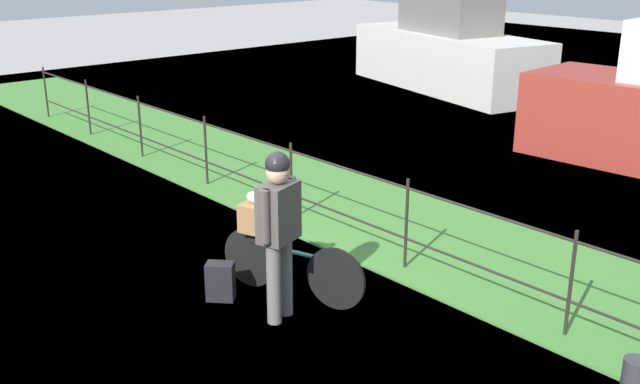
{
  "coord_description": "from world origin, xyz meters",
  "views": [
    {
      "loc": [
        6.03,
        -3.81,
        3.48
      ],
      "look_at": [
        0.34,
        1.2,
        0.9
      ],
      "focal_mm": 41.34,
      "sensor_mm": 36.0,
      "label": 1
    }
  ],
  "objects_px": {
    "wooden_crate": "(259,217)",
    "cyclist_person": "(279,222)",
    "terrier_dog": "(260,197)",
    "mooring_bollard": "(634,380)",
    "moored_boat_near": "(448,49)",
    "backpack_on_paving": "(220,281)",
    "bicycle_main": "(290,265)"
  },
  "relations": [
    {
      "from": "terrier_dog",
      "to": "moored_boat_near",
      "type": "distance_m",
      "value": 11.87
    },
    {
      "from": "wooden_crate",
      "to": "cyclist_person",
      "type": "distance_m",
      "value": 0.74
    },
    {
      "from": "terrier_dog",
      "to": "mooring_bollard",
      "type": "height_order",
      "value": "terrier_dog"
    },
    {
      "from": "wooden_crate",
      "to": "backpack_on_paving",
      "type": "bearing_deg",
      "value": -96.63
    },
    {
      "from": "mooring_bollard",
      "to": "moored_boat_near",
      "type": "height_order",
      "value": "moored_boat_near"
    },
    {
      "from": "wooden_crate",
      "to": "backpack_on_paving",
      "type": "height_order",
      "value": "wooden_crate"
    },
    {
      "from": "bicycle_main",
      "to": "cyclist_person",
      "type": "relative_size",
      "value": 0.96
    },
    {
      "from": "bicycle_main",
      "to": "terrier_dog",
      "type": "bearing_deg",
      "value": -161.83
    },
    {
      "from": "bicycle_main",
      "to": "moored_boat_near",
      "type": "bearing_deg",
      "value": 121.76
    },
    {
      "from": "terrier_dog",
      "to": "backpack_on_paving",
      "type": "bearing_deg",
      "value": -99.32
    },
    {
      "from": "wooden_crate",
      "to": "mooring_bollard",
      "type": "distance_m",
      "value": 3.78
    },
    {
      "from": "wooden_crate",
      "to": "terrier_dog",
      "type": "bearing_deg",
      "value": 18.17
    },
    {
      "from": "wooden_crate",
      "to": "moored_boat_near",
      "type": "bearing_deg",
      "value": 119.99
    },
    {
      "from": "terrier_dog",
      "to": "cyclist_person",
      "type": "height_order",
      "value": "cyclist_person"
    },
    {
      "from": "backpack_on_paving",
      "to": "mooring_bollard",
      "type": "xyz_separation_m",
      "value": [
        3.65,
        1.46,
        -0.01
      ]
    },
    {
      "from": "cyclist_person",
      "to": "wooden_crate",
      "type": "bearing_deg",
      "value": 158.73
    },
    {
      "from": "wooden_crate",
      "to": "backpack_on_paving",
      "type": "distance_m",
      "value": 0.76
    },
    {
      "from": "mooring_bollard",
      "to": "bicycle_main",
      "type": "bearing_deg",
      "value": -164.88
    },
    {
      "from": "wooden_crate",
      "to": "backpack_on_paving",
      "type": "relative_size",
      "value": 0.84
    },
    {
      "from": "cyclist_person",
      "to": "moored_boat_near",
      "type": "height_order",
      "value": "moored_boat_near"
    },
    {
      "from": "terrier_dog",
      "to": "cyclist_person",
      "type": "relative_size",
      "value": 0.19
    },
    {
      "from": "mooring_bollard",
      "to": "moored_boat_near",
      "type": "distance_m",
      "value": 13.32
    },
    {
      "from": "cyclist_person",
      "to": "mooring_bollard",
      "type": "bearing_deg",
      "value": 23.06
    },
    {
      "from": "terrier_dog",
      "to": "moored_boat_near",
      "type": "height_order",
      "value": "moored_boat_near"
    },
    {
      "from": "wooden_crate",
      "to": "mooring_bollard",
      "type": "relative_size",
      "value": 0.9
    },
    {
      "from": "bicycle_main",
      "to": "mooring_bollard",
      "type": "xyz_separation_m",
      "value": [
        3.23,
        0.87,
        -0.16
      ]
    },
    {
      "from": "wooden_crate",
      "to": "moored_boat_near",
      "type": "height_order",
      "value": "moored_boat_near"
    },
    {
      "from": "wooden_crate",
      "to": "cyclist_person",
      "type": "xyz_separation_m",
      "value": [
        0.66,
        -0.26,
        0.21
      ]
    },
    {
      "from": "backpack_on_paving",
      "to": "terrier_dog",
      "type": "bearing_deg",
      "value": -142.7
    },
    {
      "from": "moored_boat_near",
      "to": "backpack_on_paving",
      "type": "bearing_deg",
      "value": -61.32
    },
    {
      "from": "bicycle_main",
      "to": "moored_boat_near",
      "type": "xyz_separation_m",
      "value": [
        -6.29,
        10.16,
        0.64
      ]
    },
    {
      "from": "backpack_on_paving",
      "to": "wooden_crate",
      "type": "bearing_deg",
      "value": -140.01
    }
  ]
}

